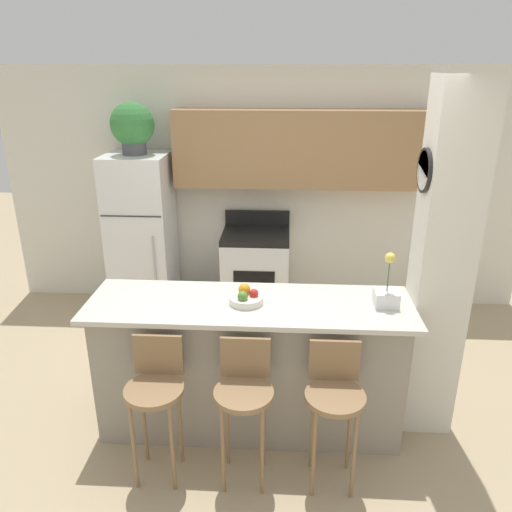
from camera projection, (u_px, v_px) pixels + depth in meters
ground_plane at (250, 423)px, 3.79m from camera, size 14.00×14.00×0.00m
wall_back at (278, 174)px, 5.22m from camera, size 5.60×0.38×2.55m
pillar_right at (442, 264)px, 3.38m from camera, size 0.38×0.32×2.55m
counter_bar at (250, 365)px, 3.60m from camera, size 2.24×0.67×1.02m
refrigerator at (142, 236)px, 5.26m from camera, size 0.63×0.64×1.71m
stove_range at (256, 272)px, 5.35m from camera, size 0.70×0.61×1.07m
bar_stool_left at (156, 389)px, 3.13m from camera, size 0.37×0.37×0.96m
bar_stool_mid at (244, 392)px, 3.10m from camera, size 0.37×0.37×0.96m
bar_stool_right at (334, 396)px, 3.07m from camera, size 0.37×0.37×0.96m
potted_plant_on_fridge at (132, 126)px, 4.85m from camera, size 0.43×0.43×0.51m
orchid_vase at (387, 294)px, 3.35m from camera, size 0.16×0.16×0.38m
fruit_bowl at (246, 297)px, 3.40m from camera, size 0.23×0.23×0.12m
trash_bin at (192, 303)px, 5.27m from camera, size 0.28×0.28×0.38m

